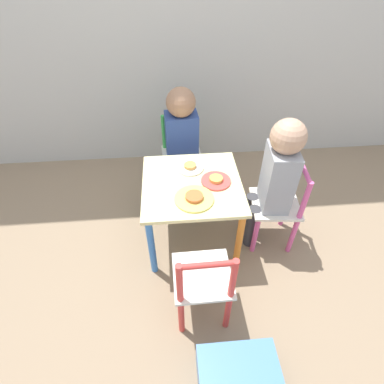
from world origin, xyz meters
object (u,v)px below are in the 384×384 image
(chair_green, at_px, (182,156))
(child_back, at_px, (182,134))
(plate_back, at_px, (190,167))
(chair_pink, at_px, (279,206))
(chair_red, at_px, (203,283))
(plate_front, at_px, (194,198))
(kids_table, at_px, (192,193))
(child_right, at_px, (275,175))
(plate_right, at_px, (216,180))
(storage_bin, at_px, (238,378))

(chair_green, bearing_deg, child_back, -90.00)
(plate_back, bearing_deg, chair_pink, -19.75)
(chair_green, xyz_separation_m, chair_red, (0.04, -0.98, 0.00))
(chair_green, relative_size, plate_front, 2.70)
(chair_pink, bearing_deg, chair_green, -130.42)
(chair_pink, relative_size, chair_green, 1.00)
(kids_table, distance_m, plate_back, 0.15)
(chair_red, xyz_separation_m, child_right, (0.42, 0.45, 0.22))
(child_right, bearing_deg, chair_green, -133.55)
(child_right, xyz_separation_m, child_back, (-0.45, 0.47, -0.02))
(chair_red, bearing_deg, plate_right, -104.62)
(kids_table, distance_m, plate_front, 0.15)
(storage_bin, bearing_deg, plate_back, 97.14)
(child_right, bearing_deg, plate_front, -73.15)
(chair_green, distance_m, child_back, 0.21)
(kids_table, bearing_deg, child_back, 93.56)
(child_back, bearing_deg, kids_table, -90.00)
(storage_bin, bearing_deg, chair_pink, 64.60)
(chair_pink, bearing_deg, child_right, -90.00)
(storage_bin, bearing_deg, child_right, 68.40)
(chair_pink, xyz_separation_m, plate_front, (-0.49, -0.08, 0.18))
(chair_red, distance_m, plate_right, 0.53)
(plate_front, distance_m, storage_bin, 0.79)
(chair_pink, distance_m, child_back, 0.73)
(plate_right, bearing_deg, plate_front, -135.00)
(plate_back, height_order, plate_front, same)
(chair_pink, xyz_separation_m, child_right, (-0.06, 0.01, 0.22))
(chair_red, height_order, child_back, child_back)
(child_right, bearing_deg, chair_pink, 90.00)
(plate_right, bearing_deg, chair_green, 107.88)
(chair_green, xyz_separation_m, storage_bin, (0.15, -1.31, -0.19))
(plate_back, bearing_deg, child_back, 95.06)
(child_back, bearing_deg, chair_pink, -46.40)
(chair_pink, distance_m, plate_back, 0.55)
(chair_red, xyz_separation_m, plate_front, (-0.01, 0.36, 0.18))
(chair_pink, distance_m, chair_green, 0.75)
(kids_table, height_order, chair_red, chair_red)
(kids_table, xyz_separation_m, chair_pink, (0.49, -0.05, -0.10))
(chair_green, relative_size, plate_right, 3.37)
(chair_green, xyz_separation_m, child_back, (0.00, -0.06, 0.21))
(child_right, relative_size, child_back, 1.05)
(chair_pink, distance_m, plate_right, 0.40)
(plate_right, bearing_deg, child_right, -7.93)
(chair_red, xyz_separation_m, storage_bin, (0.11, -0.33, -0.19))
(plate_right, bearing_deg, child_back, 109.74)
(chair_pink, relative_size, plate_front, 2.70)
(plate_back, bearing_deg, child_right, -21.55)
(chair_green, relative_size, child_back, 0.70)
(child_back, relative_size, plate_right, 4.83)
(plate_front, bearing_deg, plate_right, 45.00)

